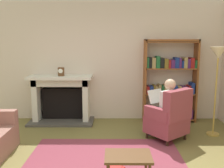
# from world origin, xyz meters

# --- Properties ---
(back_wall) EXTENTS (5.60, 0.10, 2.70)m
(back_wall) POSITION_xyz_m (0.00, 2.55, 1.35)
(back_wall) COLOR beige
(back_wall) RESTS_ON ground
(area_rug) EXTENTS (2.40, 1.80, 0.01)m
(area_rug) POSITION_xyz_m (0.00, 0.30, 0.01)
(area_rug) COLOR brown
(area_rug) RESTS_ON ground
(fireplace) EXTENTS (1.43, 0.64, 1.06)m
(fireplace) POSITION_xyz_m (-1.04, 2.30, 0.56)
(fireplace) COLOR #4C4742
(fireplace) RESTS_ON ground
(mantel_clock) EXTENTS (0.14, 0.14, 0.19)m
(mantel_clock) POSITION_xyz_m (-1.02, 2.20, 1.15)
(mantel_clock) COLOR brown
(mantel_clock) RESTS_ON fireplace
(bookshelf) EXTENTS (1.18, 0.32, 1.85)m
(bookshelf) POSITION_xyz_m (1.40, 2.33, 0.88)
(bookshelf) COLOR brown
(bookshelf) RESTS_ON ground
(armchair_reading) EXTENTS (0.89, 0.88, 0.97)m
(armchair_reading) POSITION_xyz_m (1.15, 1.20, 0.42)
(armchair_reading) COLOR #331E14
(armchair_reading) RESTS_ON ground
(seated_reader) EXTENTS (0.57, 0.59, 1.14)m
(seated_reader) POSITION_xyz_m (1.08, 1.29, 0.62)
(seated_reader) COLOR white
(seated_reader) RESTS_ON ground
(side_table) EXTENTS (0.56, 0.39, 0.46)m
(side_table) POSITION_xyz_m (0.30, -0.40, 0.39)
(side_table) COLOR brown
(side_table) RESTS_ON ground
(floor_lamp) EXTENTS (0.32, 0.32, 1.71)m
(floor_lamp) POSITION_xyz_m (2.07, 1.46, 1.45)
(floor_lamp) COLOR #B7933F
(floor_lamp) RESTS_ON ground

